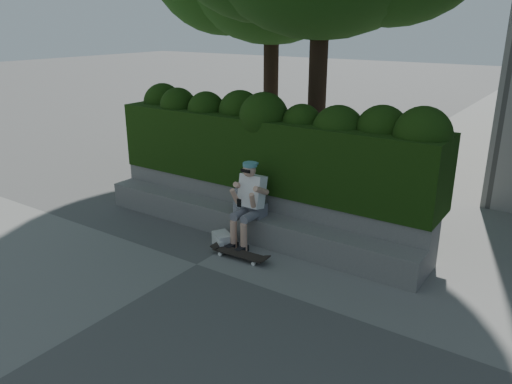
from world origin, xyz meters
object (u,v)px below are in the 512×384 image
Objects in this scene: skateboard at (240,254)px; backpack_plaid at (243,202)px; backpack_ground at (222,240)px; person at (250,201)px.

skateboard is 2.02× the size of backpack_plaid.
backpack_plaid reaches higher than backpack_ground.
skateboard is (0.18, -0.54, -0.68)m from person.
backpack_plaid is at bearing 156.26° from person.
backpack_plaid is 0.71m from backpack_ground.
person is 0.88m from skateboard.
backpack_ground is at bearing -133.63° from backpack_plaid.
backpack_ground is at bearing 154.87° from skateboard.
backpack_plaid is at bearing 101.49° from backpack_ground.
backpack_ground is (-0.13, -0.41, -0.56)m from backpack_plaid.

